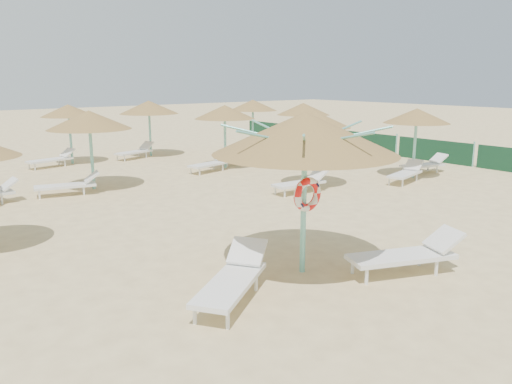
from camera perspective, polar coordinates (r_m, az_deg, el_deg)
ground at (r=10.29m, az=6.06°, el=-8.66°), size 120.00×120.00×0.00m
main_palapa at (r=9.45m, az=5.64°, el=6.65°), size 3.52×3.52×3.16m
lounger_main_a at (r=8.75m, az=-2.62°, el=-9.82°), size 2.23×1.82×0.81m
lounger_main_b at (r=10.30m, az=17.01°, el=-6.79°), size 2.38×1.50×0.83m
palapa_field at (r=20.47m, az=-12.39°, el=8.42°), size 19.46×19.70×2.72m
windbreak_fence at (r=26.87m, az=12.51°, el=5.57°), size 0.08×19.84×1.10m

